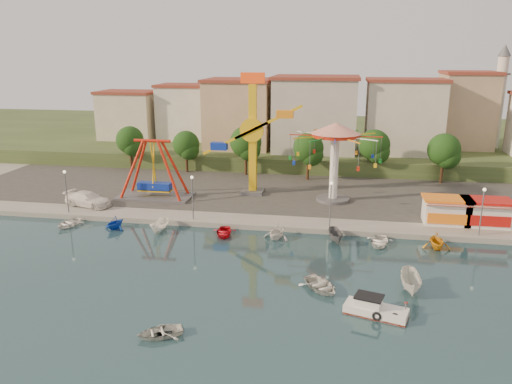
% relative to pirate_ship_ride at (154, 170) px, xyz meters
% --- Properties ---
extents(ground, '(200.00, 200.00, 0.00)m').
position_rel_pirate_ship_ride_xyz_m(ground, '(15.72, -20.89, -4.39)').
color(ground, '#142C37').
rests_on(ground, ground).
extents(quay_deck, '(200.00, 100.00, 0.60)m').
position_rel_pirate_ship_ride_xyz_m(quay_deck, '(15.72, 41.11, -4.09)').
color(quay_deck, '#9E998E').
rests_on(quay_deck, ground).
extents(asphalt_pad, '(90.00, 28.00, 0.01)m').
position_rel_pirate_ship_ride_xyz_m(asphalt_pad, '(15.72, 9.11, -3.79)').
color(asphalt_pad, '#4C4944').
rests_on(asphalt_pad, quay_deck).
extents(hill_terrace, '(200.00, 60.00, 3.00)m').
position_rel_pirate_ship_ride_xyz_m(hill_terrace, '(15.72, 46.11, -2.89)').
color(hill_terrace, '#384C26').
rests_on(hill_terrace, ground).
extents(pirate_ship_ride, '(10.00, 5.00, 8.00)m').
position_rel_pirate_ship_ride_xyz_m(pirate_ship_ride, '(0.00, 0.00, 0.00)').
color(pirate_ship_ride, '#59595E').
rests_on(pirate_ship_ride, quay_deck).
extents(kamikaze_tower, '(9.09, 3.10, 16.50)m').
position_rel_pirate_ship_ride_xyz_m(kamikaze_tower, '(13.21, 4.08, 3.93)').
color(kamikaze_tower, '#59595E').
rests_on(kamikaze_tower, quay_deck).
extents(wave_swinger, '(11.60, 11.60, 10.40)m').
position_rel_pirate_ship_ride_xyz_m(wave_swinger, '(23.85, 2.60, 3.80)').
color(wave_swinger, '#59595E').
rests_on(wave_swinger, quay_deck).
extents(booth_left, '(5.40, 3.78, 3.08)m').
position_rel_pirate_ship_ride_xyz_m(booth_left, '(36.89, -4.41, -2.23)').
color(booth_left, white).
rests_on(booth_left, quay_deck).
extents(booth_mid, '(5.40, 3.78, 3.08)m').
position_rel_pirate_ship_ride_xyz_m(booth_mid, '(41.14, -4.41, -2.23)').
color(booth_mid, white).
rests_on(booth_mid, quay_deck).
extents(lamp_post_0, '(0.14, 0.14, 5.00)m').
position_rel_pirate_ship_ride_xyz_m(lamp_post_0, '(-8.28, -7.89, -1.29)').
color(lamp_post_0, '#59595E').
rests_on(lamp_post_0, quay_deck).
extents(lamp_post_1, '(0.14, 0.14, 5.00)m').
position_rel_pirate_ship_ride_xyz_m(lamp_post_1, '(7.72, -7.89, -1.29)').
color(lamp_post_1, '#59595E').
rests_on(lamp_post_1, quay_deck).
extents(lamp_post_2, '(0.14, 0.14, 5.00)m').
position_rel_pirate_ship_ride_xyz_m(lamp_post_2, '(23.72, -7.89, -1.29)').
color(lamp_post_2, '#59595E').
rests_on(lamp_post_2, quay_deck).
extents(lamp_post_3, '(0.14, 0.14, 5.00)m').
position_rel_pirate_ship_ride_xyz_m(lamp_post_3, '(39.72, -7.89, -1.29)').
color(lamp_post_3, '#59595E').
rests_on(lamp_post_3, quay_deck).
extents(tree_0, '(4.60, 4.60, 7.19)m').
position_rel_pirate_ship_ride_xyz_m(tree_0, '(-10.28, 16.08, 1.08)').
color(tree_0, '#382314').
rests_on(tree_0, quay_deck).
extents(tree_1, '(4.35, 4.35, 6.80)m').
position_rel_pirate_ship_ride_xyz_m(tree_1, '(-0.28, 15.35, 0.81)').
color(tree_1, '#382314').
rests_on(tree_1, quay_deck).
extents(tree_2, '(5.02, 5.02, 7.85)m').
position_rel_pirate_ship_ride_xyz_m(tree_2, '(9.72, 14.92, 1.52)').
color(tree_2, '#382314').
rests_on(tree_2, quay_deck).
extents(tree_3, '(4.68, 4.68, 7.32)m').
position_rel_pirate_ship_ride_xyz_m(tree_3, '(19.72, 13.47, 1.16)').
color(tree_3, '#382314').
rests_on(tree_3, quay_deck).
extents(tree_4, '(4.86, 4.86, 7.60)m').
position_rel_pirate_ship_ride_xyz_m(tree_4, '(29.72, 16.46, 1.35)').
color(tree_4, '#382314').
rests_on(tree_4, quay_deck).
extents(tree_5, '(4.83, 4.83, 7.54)m').
position_rel_pirate_ship_ride_xyz_m(tree_5, '(39.72, 14.64, 1.31)').
color(tree_5, '#382314').
rests_on(tree_5, quay_deck).
extents(building_0, '(9.26, 9.53, 11.87)m').
position_rel_pirate_ship_ride_xyz_m(building_0, '(-17.65, 25.17, 4.54)').
color(building_0, beige).
rests_on(building_0, hill_terrace).
extents(building_1, '(12.33, 9.01, 8.63)m').
position_rel_pirate_ship_ride_xyz_m(building_1, '(-5.61, 30.49, 2.92)').
color(building_1, silver).
rests_on(building_1, hill_terrace).
extents(building_2, '(11.95, 9.28, 11.23)m').
position_rel_pirate_ship_ride_xyz_m(building_2, '(7.54, 31.07, 4.22)').
color(building_2, tan).
rests_on(building_2, hill_terrace).
extents(building_3, '(12.59, 10.50, 9.20)m').
position_rel_pirate_ship_ride_xyz_m(building_3, '(21.33, 27.91, 3.20)').
color(building_3, beige).
rests_on(building_3, hill_terrace).
extents(building_4, '(10.75, 9.23, 9.24)m').
position_rel_pirate_ship_ride_xyz_m(building_4, '(34.79, 31.31, 3.22)').
color(building_4, beige).
rests_on(building_4, hill_terrace).
extents(building_5, '(12.77, 10.96, 11.21)m').
position_rel_pirate_ship_ride_xyz_m(building_5, '(48.09, 29.44, 4.21)').
color(building_5, tan).
rests_on(building_5, hill_terrace).
extents(minaret, '(2.80, 2.80, 18.00)m').
position_rel_pirate_ship_ride_xyz_m(minaret, '(51.72, 33.11, 8.15)').
color(minaret, silver).
rests_on(minaret, hill_terrace).
extents(cabin_motorboat, '(5.09, 3.07, 1.68)m').
position_rel_pirate_ship_ride_xyz_m(cabin_motorboat, '(27.68, -26.12, -3.94)').
color(cabin_motorboat, white).
rests_on(cabin_motorboat, ground).
extents(rowboat_a, '(4.69, 4.90, 0.83)m').
position_rel_pirate_ship_ride_xyz_m(rowboat_a, '(23.39, -22.52, -3.98)').
color(rowboat_a, silver).
rests_on(rowboat_a, ground).
extents(rowboat_b, '(4.03, 3.66, 0.68)m').
position_rel_pirate_ship_ride_xyz_m(rowboat_b, '(12.34, -31.79, -4.05)').
color(rowboat_b, silver).
rests_on(rowboat_b, ground).
extents(skiff, '(1.67, 4.36, 1.68)m').
position_rel_pirate_ship_ride_xyz_m(skiff, '(30.97, -21.56, -3.55)').
color(skiff, silver).
rests_on(skiff, ground).
extents(van, '(6.70, 3.98, 1.82)m').
position_rel_pirate_ship_ride_xyz_m(van, '(-7.04, -5.15, -2.88)').
color(van, white).
rests_on(van, quay_deck).
extents(moored_boat_0, '(3.24, 4.05, 0.75)m').
position_rel_pirate_ship_ride_xyz_m(moored_boat_0, '(-6.53, -11.09, -4.02)').
color(moored_boat_0, white).
rests_on(moored_boat_0, ground).
extents(moored_boat_1, '(3.14, 3.41, 1.50)m').
position_rel_pirate_ship_ride_xyz_m(moored_boat_1, '(-0.71, -11.09, -3.64)').
color(moored_boat_1, blue).
rests_on(moored_boat_1, ground).
extents(moored_boat_2, '(1.82, 3.67, 1.36)m').
position_rel_pirate_ship_ride_xyz_m(moored_boat_2, '(4.72, -11.09, -3.72)').
color(moored_boat_2, white).
rests_on(moored_boat_2, ground).
extents(moored_boat_3, '(3.03, 3.91, 0.75)m').
position_rel_pirate_ship_ride_xyz_m(moored_boat_3, '(12.16, -11.09, -4.02)').
color(moored_boat_3, red).
rests_on(moored_boat_3, ground).
extents(moored_boat_4, '(3.70, 4.00, 1.73)m').
position_rel_pirate_ship_ride_xyz_m(moored_boat_4, '(18.12, -11.09, -3.53)').
color(moored_boat_4, white).
rests_on(moored_boat_4, ground).
extents(moored_boat_5, '(2.09, 3.76, 1.37)m').
position_rel_pirate_ship_ride_xyz_m(moored_boat_5, '(24.48, -11.09, -3.71)').
color(moored_boat_5, '#57585C').
rests_on(moored_boat_5, ground).
extents(moored_boat_6, '(3.23, 4.17, 0.80)m').
position_rel_pirate_ship_ride_xyz_m(moored_boat_6, '(29.02, -11.09, -4.00)').
color(moored_boat_6, white).
rests_on(moored_boat_6, ground).
extents(moored_boat_7, '(2.98, 3.40, 1.73)m').
position_rel_pirate_ship_ride_xyz_m(moored_boat_7, '(34.80, -11.09, -3.53)').
color(moored_boat_7, orange).
rests_on(moored_boat_7, ground).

